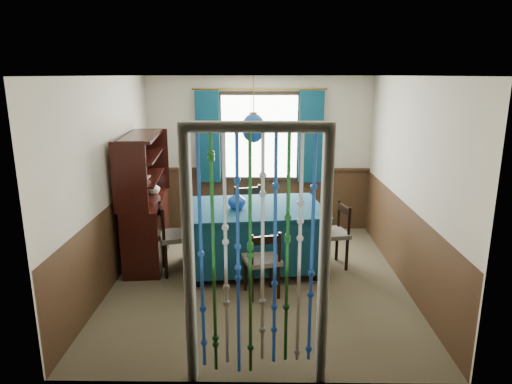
{
  "coord_description": "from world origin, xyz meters",
  "views": [
    {
      "loc": [
        0.04,
        -5.32,
        2.51
      ],
      "look_at": [
        -0.03,
        0.32,
        1.06
      ],
      "focal_mm": 32.0,
      "sensor_mm": 36.0,
      "label": 1
    }
  ],
  "objects_px": {
    "chair_right": "(333,233)",
    "sideboard": "(145,219)",
    "vase_sideboard": "(153,187)",
    "chair_near": "(262,261)",
    "vase_table": "(237,200)",
    "pendant_lamp": "(253,128)",
    "chair_far": "(251,216)",
    "bowl_shelf": "(143,178)",
    "dining_table": "(254,234)",
    "chair_left": "(175,236)"
  },
  "relations": [
    {
      "from": "dining_table",
      "to": "bowl_shelf",
      "type": "relative_size",
      "value": 8.83
    },
    {
      "from": "dining_table",
      "to": "chair_right",
      "type": "bearing_deg",
      "value": -2.51
    },
    {
      "from": "vase_table",
      "to": "chair_right",
      "type": "bearing_deg",
      "value": 8.03
    },
    {
      "from": "chair_far",
      "to": "chair_left",
      "type": "height_order",
      "value": "chair_left"
    },
    {
      "from": "chair_near",
      "to": "vase_sideboard",
      "type": "distance_m",
      "value": 2.11
    },
    {
      "from": "chair_right",
      "to": "sideboard",
      "type": "distance_m",
      "value": 2.55
    },
    {
      "from": "pendant_lamp",
      "to": "bowl_shelf",
      "type": "xyz_separation_m",
      "value": [
        -1.42,
        0.03,
        -0.65
      ]
    },
    {
      "from": "chair_far",
      "to": "chair_left",
      "type": "relative_size",
      "value": 0.99
    },
    {
      "from": "vase_sideboard",
      "to": "vase_table",
      "type": "bearing_deg",
      "value": -27.88
    },
    {
      "from": "chair_left",
      "to": "pendant_lamp",
      "type": "bearing_deg",
      "value": 79.13
    },
    {
      "from": "chair_right",
      "to": "pendant_lamp",
      "type": "xyz_separation_m",
      "value": [
        -1.06,
        -0.09,
        1.41
      ]
    },
    {
      "from": "chair_far",
      "to": "vase_table",
      "type": "xyz_separation_m",
      "value": [
        -0.15,
        -0.91,
        0.49
      ]
    },
    {
      "from": "vase_table",
      "to": "bowl_shelf",
      "type": "xyz_separation_m",
      "value": [
        -1.21,
        0.12,
        0.26
      ]
    },
    {
      "from": "chair_near",
      "to": "chair_left",
      "type": "xyz_separation_m",
      "value": [
        -1.13,
        0.66,
        0.05
      ]
    },
    {
      "from": "dining_table",
      "to": "vase_table",
      "type": "bearing_deg",
      "value": -165.45
    },
    {
      "from": "dining_table",
      "to": "bowl_shelf",
      "type": "bearing_deg",
      "value": 171.26
    },
    {
      "from": "chair_far",
      "to": "chair_right",
      "type": "distance_m",
      "value": 1.33
    },
    {
      "from": "sideboard",
      "to": "chair_right",
      "type": "bearing_deg",
      "value": -9.54
    },
    {
      "from": "chair_right",
      "to": "sideboard",
      "type": "bearing_deg",
      "value": 73.52
    },
    {
      "from": "sideboard",
      "to": "chair_near",
      "type": "bearing_deg",
      "value": -38.67
    },
    {
      "from": "dining_table",
      "to": "chair_far",
      "type": "xyz_separation_m",
      "value": [
        -0.06,
        0.82,
        -0.01
      ]
    },
    {
      "from": "pendant_lamp",
      "to": "vase_sideboard",
      "type": "distance_m",
      "value": 1.77
    },
    {
      "from": "chair_near",
      "to": "sideboard",
      "type": "xyz_separation_m",
      "value": [
        -1.6,
        1.03,
        0.18
      ]
    },
    {
      "from": "chair_right",
      "to": "bowl_shelf",
      "type": "bearing_deg",
      "value": 78.62
    },
    {
      "from": "dining_table",
      "to": "chair_far",
      "type": "bearing_deg",
      "value": 86.56
    },
    {
      "from": "chair_far",
      "to": "pendant_lamp",
      "type": "bearing_deg",
      "value": 75.8
    },
    {
      "from": "dining_table",
      "to": "chair_far",
      "type": "height_order",
      "value": "chair_far"
    },
    {
      "from": "dining_table",
      "to": "vase_table",
      "type": "distance_m",
      "value": 0.53
    },
    {
      "from": "vase_sideboard",
      "to": "chair_near",
      "type": "bearing_deg",
      "value": -40.81
    },
    {
      "from": "bowl_shelf",
      "to": "vase_sideboard",
      "type": "bearing_deg",
      "value": 90.0
    },
    {
      "from": "chair_left",
      "to": "vase_table",
      "type": "height_order",
      "value": "vase_table"
    },
    {
      "from": "pendant_lamp",
      "to": "chair_far",
      "type": "bearing_deg",
      "value": 94.1
    },
    {
      "from": "chair_far",
      "to": "vase_sideboard",
      "type": "xyz_separation_m",
      "value": [
        -1.36,
        -0.27,
        0.5
      ]
    },
    {
      "from": "chair_near",
      "to": "bowl_shelf",
      "type": "distance_m",
      "value": 1.91
    },
    {
      "from": "chair_right",
      "to": "vase_sideboard",
      "type": "relative_size",
      "value": 4.22
    },
    {
      "from": "sideboard",
      "to": "pendant_lamp",
      "type": "relative_size",
      "value": 2.17
    },
    {
      "from": "chair_left",
      "to": "sideboard",
      "type": "relative_size",
      "value": 0.52
    },
    {
      "from": "chair_far",
      "to": "vase_table",
      "type": "relative_size",
      "value": 4.2
    },
    {
      "from": "chair_right",
      "to": "vase_table",
      "type": "relative_size",
      "value": 4.03
    },
    {
      "from": "chair_left",
      "to": "sideboard",
      "type": "bearing_deg",
      "value": -145.67
    },
    {
      "from": "dining_table",
      "to": "vase_table",
      "type": "xyz_separation_m",
      "value": [
        -0.21,
        -0.09,
        0.48
      ]
    },
    {
      "from": "sideboard",
      "to": "pendant_lamp",
      "type": "distance_m",
      "value": 1.97
    },
    {
      "from": "dining_table",
      "to": "sideboard",
      "type": "distance_m",
      "value": 1.51
    },
    {
      "from": "chair_right",
      "to": "vase_sideboard",
      "type": "bearing_deg",
      "value": 66.63
    },
    {
      "from": "chair_far",
      "to": "bowl_shelf",
      "type": "relative_size",
      "value": 4.15
    },
    {
      "from": "chair_near",
      "to": "sideboard",
      "type": "distance_m",
      "value": 1.91
    },
    {
      "from": "chair_near",
      "to": "vase_table",
      "type": "xyz_separation_m",
      "value": [
        -0.33,
        0.69,
        0.53
      ]
    },
    {
      "from": "chair_right",
      "to": "pendant_lamp",
      "type": "relative_size",
      "value": 1.07
    },
    {
      "from": "pendant_lamp",
      "to": "vase_sideboard",
      "type": "xyz_separation_m",
      "value": [
        -1.42,
        0.55,
        -0.89
      ]
    },
    {
      "from": "chair_left",
      "to": "chair_near",
      "type": "bearing_deg",
      "value": 42.48
    }
  ]
}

